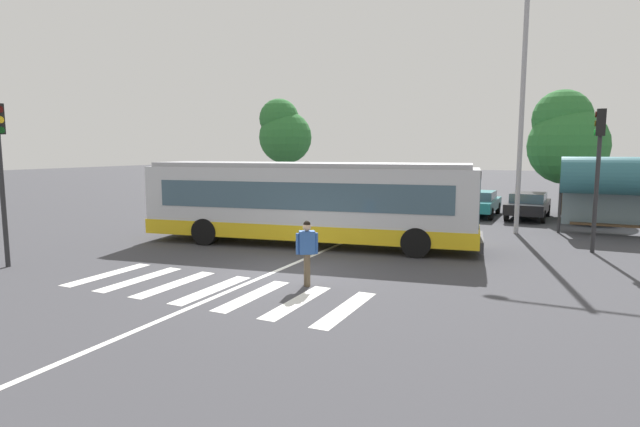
# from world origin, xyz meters

# --- Properties ---
(ground_plane) EXTENTS (160.00, 160.00, 0.00)m
(ground_plane) POSITION_xyz_m (0.00, 0.00, 0.00)
(ground_plane) COLOR #3D3D42
(city_transit_bus) EXTENTS (12.65, 4.43, 3.06)m
(city_transit_bus) POSITION_xyz_m (-1.40, 4.25, 1.59)
(city_transit_bus) COLOR black
(city_transit_bus) RESTS_ON ground_plane
(pedestrian_crossing_street) EXTENTS (0.50, 0.44, 1.72)m
(pedestrian_crossing_street) POSITION_xyz_m (1.19, -0.92, 0.97)
(pedestrian_crossing_street) COLOR brown
(pedestrian_crossing_street) RESTS_ON ground_plane
(parked_car_charcoal) EXTENTS (1.88, 4.50, 1.35)m
(parked_car_charcoal) POSITION_xyz_m (-4.96, 15.12, 0.77)
(parked_car_charcoal) COLOR black
(parked_car_charcoal) RESTS_ON ground_plane
(parked_car_blue) EXTENTS (2.14, 4.62, 1.35)m
(parked_car_blue) POSITION_xyz_m (-2.24, 15.14, 0.77)
(parked_car_blue) COLOR black
(parked_car_blue) RESTS_ON ground_plane
(parked_car_white) EXTENTS (1.92, 4.52, 1.35)m
(parked_car_white) POSITION_xyz_m (0.37, 15.62, 0.77)
(parked_car_white) COLOR black
(parked_car_white) RESTS_ON ground_plane
(parked_car_teal) EXTENTS (1.92, 4.52, 1.35)m
(parked_car_teal) POSITION_xyz_m (3.14, 15.47, 0.77)
(parked_car_teal) COLOR black
(parked_car_teal) RESTS_ON ground_plane
(parked_car_black) EXTENTS (2.04, 4.58, 1.35)m
(parked_car_black) POSITION_xyz_m (5.61, 15.45, 0.77)
(parked_car_black) COLOR black
(parked_car_black) RESTS_ON ground_plane
(parked_car_silver) EXTENTS (1.89, 4.51, 1.35)m
(parked_car_silver) POSITION_xyz_m (8.56, 15.81, 0.77)
(parked_car_silver) COLOR black
(parked_car_silver) RESTS_ON ground_plane
(traffic_light_near_corner) EXTENTS (0.33, 0.32, 4.89)m
(traffic_light_near_corner) POSITION_xyz_m (-8.01, -2.91, 3.27)
(traffic_light_near_corner) COLOR #28282B
(traffic_light_near_corner) RESTS_ON ground_plane
(traffic_light_far_corner) EXTENTS (0.33, 0.32, 4.90)m
(traffic_light_far_corner) POSITION_xyz_m (8.16, 7.18, 3.27)
(traffic_light_far_corner) COLOR #28282B
(traffic_light_far_corner) RESTS_ON ground_plane
(bus_stop_shelter) EXTENTS (4.34, 1.54, 3.25)m
(bus_stop_shelter) POSITION_xyz_m (9.18, 11.33, 2.42)
(bus_stop_shelter) COLOR #28282B
(bus_stop_shelter) RESTS_ON ground_plane
(twin_arm_street_lamp) EXTENTS (4.59, 0.32, 10.26)m
(twin_arm_street_lamp) POSITION_xyz_m (5.44, 10.39, 6.21)
(twin_arm_street_lamp) COLOR #939399
(twin_arm_street_lamp) RESTS_ON ground_plane
(background_tree_left) EXTENTS (3.67, 3.67, 7.06)m
(background_tree_left) POSITION_xyz_m (-10.63, 18.75, 4.76)
(background_tree_left) COLOR brown
(background_tree_left) RESTS_ON ground_plane
(background_tree_right) EXTENTS (4.15, 4.15, 6.75)m
(background_tree_right) POSITION_xyz_m (7.19, 18.07, 4.17)
(background_tree_right) COLOR brown
(background_tree_right) RESTS_ON ground_plane
(crosswalk_painted_stripes) EXTENTS (7.79, 2.85, 0.01)m
(crosswalk_painted_stripes) POSITION_xyz_m (-0.81, -2.31, 0.00)
(crosswalk_painted_stripes) COLOR silver
(crosswalk_painted_stripes) RESTS_ON ground_plane
(lane_center_line) EXTENTS (0.16, 24.00, 0.01)m
(lane_center_line) POSITION_xyz_m (-0.35, 2.00, 0.00)
(lane_center_line) COLOR silver
(lane_center_line) RESTS_ON ground_plane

